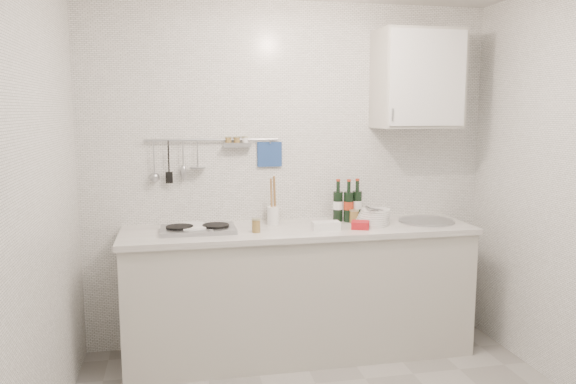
% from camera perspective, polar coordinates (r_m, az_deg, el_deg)
% --- Properties ---
extents(back_wall, '(3.00, 0.02, 2.50)m').
position_cam_1_polar(back_wall, '(4.15, 0.27, 1.70)').
color(back_wall, silver).
rests_on(back_wall, floor).
extents(wall_left, '(0.02, 2.80, 2.50)m').
position_cam_1_polar(wall_left, '(2.76, -25.09, -2.47)').
color(wall_left, silver).
rests_on(wall_left, floor).
extents(counter, '(2.44, 0.64, 0.96)m').
position_cam_1_polar(counter, '(4.05, 1.23, -10.35)').
color(counter, '#B1AEA3').
rests_on(counter, floor).
extents(wall_rail, '(0.98, 0.09, 0.34)m').
position_cam_1_polar(wall_rail, '(4.02, -7.99, 3.92)').
color(wall_rail, '#93969B').
rests_on(wall_rail, back_wall).
extents(wall_cabinet, '(0.60, 0.38, 0.70)m').
position_cam_1_polar(wall_cabinet, '(4.24, 13.02, 11.10)').
color(wall_cabinet, '#B1AEA3').
rests_on(wall_cabinet, back_wall).
extents(plate_stack_hob, '(0.29, 0.29, 0.04)m').
position_cam_1_polar(plate_stack_hob, '(3.85, -9.94, -3.62)').
color(plate_stack_hob, '#4966A7').
rests_on(plate_stack_hob, counter).
extents(plate_stack_sink, '(0.27, 0.26, 0.12)m').
position_cam_1_polar(plate_stack_sink, '(4.05, 8.66, -2.53)').
color(plate_stack_sink, white).
rests_on(plate_stack_sink, counter).
extents(wine_bottles, '(0.22, 0.10, 0.31)m').
position_cam_1_polar(wine_bottles, '(4.12, 6.11, -0.85)').
color(wine_bottles, black).
rests_on(wine_bottles, counter).
extents(butter_dish, '(0.19, 0.10, 0.06)m').
position_cam_1_polar(butter_dish, '(3.84, 3.87, -3.42)').
color(butter_dish, white).
rests_on(butter_dish, counter).
extents(strawberry_punnet, '(0.16, 0.16, 0.05)m').
position_cam_1_polar(strawberry_punnet, '(3.90, 7.37, -3.34)').
color(strawberry_punnet, red).
rests_on(strawberry_punnet, counter).
extents(utensil_crock, '(0.08, 0.08, 0.35)m').
position_cam_1_polar(utensil_crock, '(4.00, -1.52, -2.15)').
color(utensil_crock, white).
rests_on(utensil_crock, counter).
extents(jar_a, '(0.07, 0.07, 0.09)m').
position_cam_1_polar(jar_a, '(4.12, -1.60, -2.37)').
color(jar_a, olive).
rests_on(jar_a, counter).
extents(jar_b, '(0.06, 0.06, 0.07)m').
position_cam_1_polar(jar_b, '(4.28, 6.95, -2.15)').
color(jar_b, olive).
rests_on(jar_b, counter).
extents(jar_c, '(0.07, 0.07, 0.10)m').
position_cam_1_polar(jar_c, '(4.09, 6.73, -2.45)').
color(jar_c, olive).
rests_on(jar_c, counter).
extents(jar_d, '(0.06, 0.06, 0.09)m').
position_cam_1_polar(jar_d, '(3.75, -3.26, -3.40)').
color(jar_d, olive).
rests_on(jar_d, counter).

